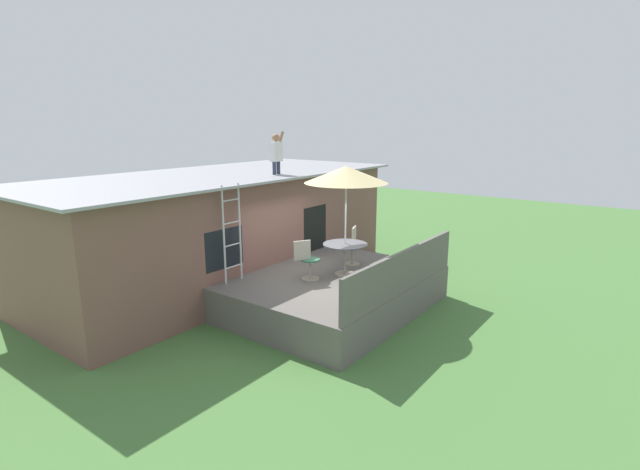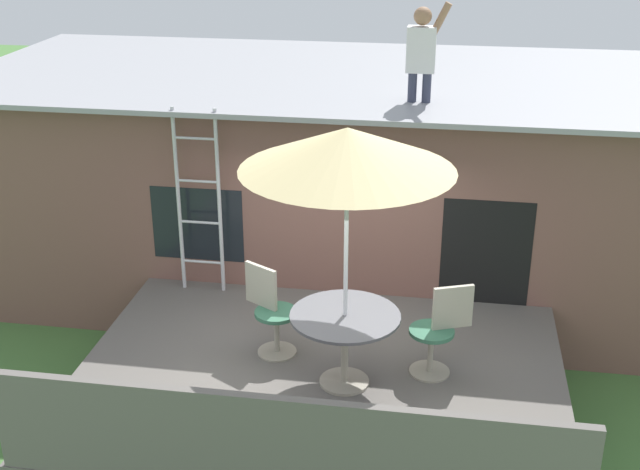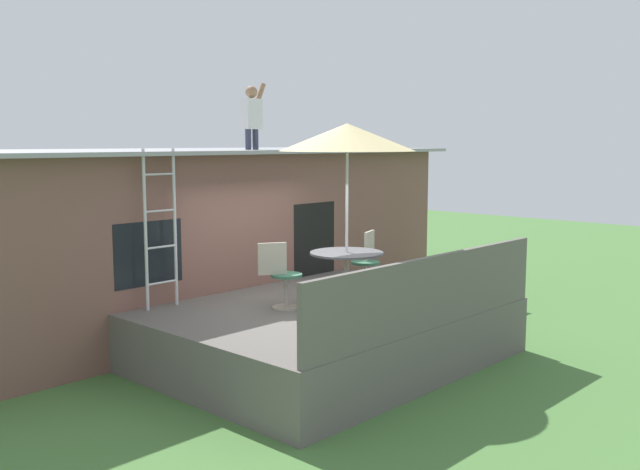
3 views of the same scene
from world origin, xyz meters
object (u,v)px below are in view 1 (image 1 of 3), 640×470
Objects in this scene: patio_table at (345,250)px; patio_chair_right at (353,246)px; patio_umbrella at (346,175)px; person_figure at (276,151)px; step_ladder at (232,234)px; patio_chair_left at (307,260)px.

patio_table is 0.95m from patio_chair_right.
patio_umbrella is 2.29× the size of person_figure.
step_ladder is (-1.91, 1.73, -1.25)m from patio_umbrella.
person_figure reaches higher than patio_chair_left.
patio_table is 1.76m from patio_umbrella.
patio_umbrella is 2.76× the size of patio_chair_left.
patio_chair_right is at bearing -26.41° from step_ladder.
patio_table is 1.13× the size of patio_chair_right.
step_ladder is at bearing -161.69° from person_figure.
patio_chair_right is (2.78, -1.38, -0.64)m from step_ladder.
person_figure is at bearing 78.88° from patio_table.
patio_table is at bearing -42.10° from step_ladder.
patio_chair_left is at bearing -26.23° from patio_chair_right.
patio_umbrella is 1.15× the size of step_ladder.
step_ladder is 2.39× the size of patio_chair_right.
patio_table is 0.96m from patio_chair_left.
patio_umbrella is at bearing -0.00° from patio_chair_right.
step_ladder is at bearing 161.70° from patio_chair_left.
patio_table is 0.94× the size of person_figure.
person_figure is (2.41, 0.80, 1.67)m from step_ladder.
patio_table is 2.63m from step_ladder.
patio_chair_left is at bearing 149.56° from patio_umbrella.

